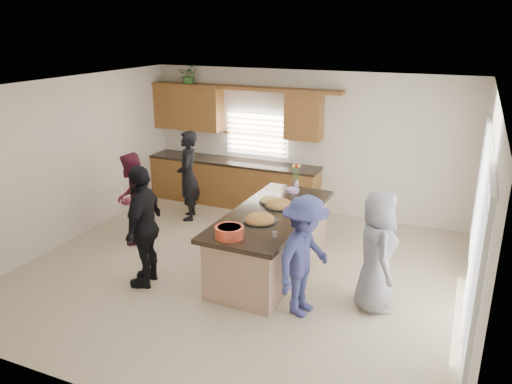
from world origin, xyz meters
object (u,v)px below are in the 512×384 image
at_px(woman_left_back, 188,176).
at_px(woman_right_back, 304,256).
at_px(woman_right_front, 377,251).
at_px(woman_left_mid, 132,199).
at_px(woman_left_front, 144,226).
at_px(island, 271,243).
at_px(salad_bowl, 229,231).

height_order(woman_left_back, woman_right_back, woman_left_back).
bearing_deg(woman_right_front, woman_left_back, 41.91).
bearing_deg(woman_left_mid, woman_left_front, 25.14).
xyz_separation_m(woman_left_mid, woman_right_back, (3.41, -0.99, 0.02)).
bearing_deg(woman_left_back, woman_left_mid, -38.43).
xyz_separation_m(woman_left_back, woman_right_back, (3.10, -2.33, -0.06)).
height_order(woman_left_mid, woman_right_back, woman_right_back).
relative_size(woman_left_front, woman_right_back, 1.11).
height_order(island, woman_left_mid, woman_left_mid).
height_order(salad_bowl, woman_right_back, woman_right_back).
bearing_deg(woman_left_front, island, 113.36).
relative_size(woman_right_back, woman_right_front, 0.99).
relative_size(island, woman_right_front, 1.66).
distance_m(woman_left_back, woman_left_front, 2.60).
xyz_separation_m(salad_bowl, woman_left_back, (-2.10, 2.46, -0.17)).
bearing_deg(salad_bowl, woman_left_back, 130.52).
bearing_deg(woman_right_front, salad_bowl, 85.80).
bearing_deg(woman_left_mid, woman_right_front, 65.45).
bearing_deg(woman_left_front, salad_bowl, 78.20).
xyz_separation_m(island, woman_left_back, (-2.27, 1.38, 0.41)).
height_order(island, salad_bowl, salad_bowl).
xyz_separation_m(island, woman_right_back, (0.84, -0.95, 0.36)).
xyz_separation_m(island, woman_left_front, (-1.51, -1.10, 0.45)).
bearing_deg(woman_left_back, salad_bowl, 14.93).
distance_m(island, woman_right_back, 1.32).
xyz_separation_m(woman_left_back, woman_left_mid, (-0.31, -1.35, -0.07)).
bearing_deg(island, woman_right_back, -47.82).
height_order(woman_right_back, woman_right_front, woman_right_front).
bearing_deg(woman_right_front, island, 51.60).
distance_m(island, woman_left_back, 2.68).
bearing_deg(woman_right_front, woman_left_front, 78.52).
relative_size(island, woman_left_front, 1.51).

